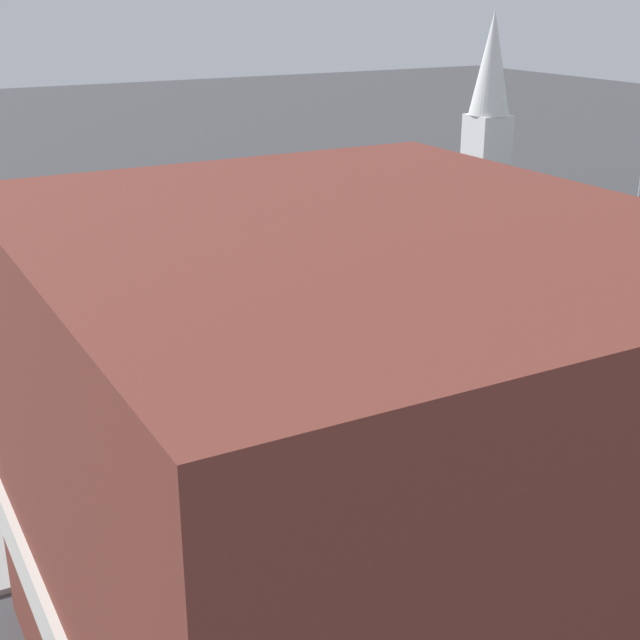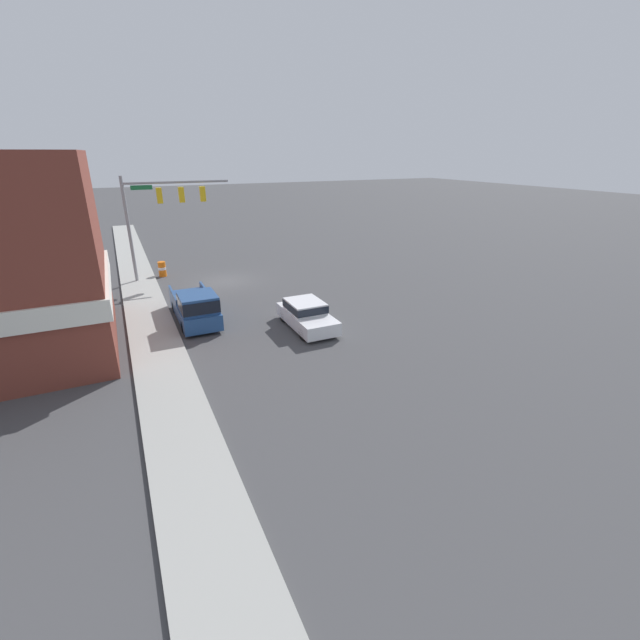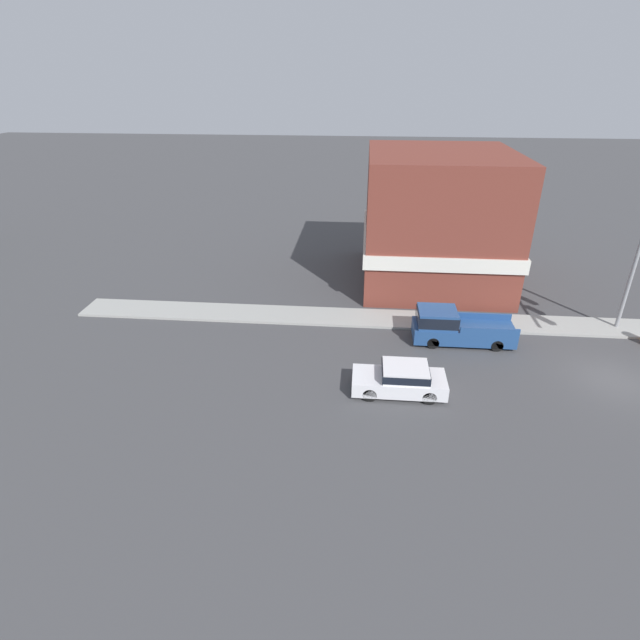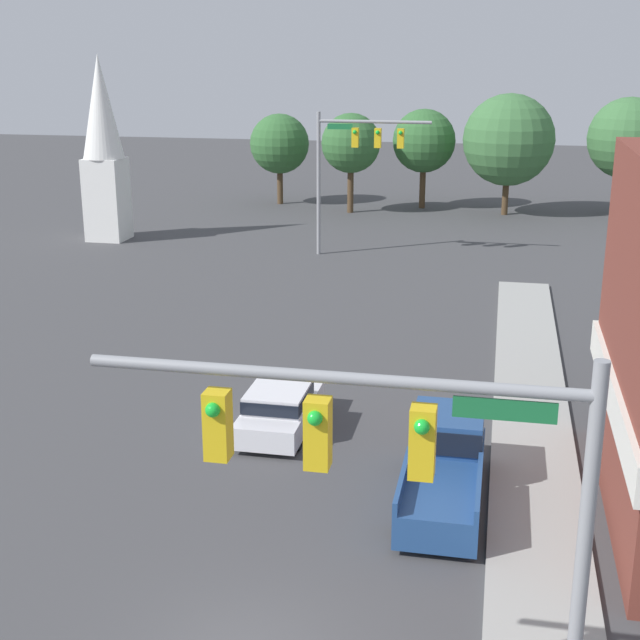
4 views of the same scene
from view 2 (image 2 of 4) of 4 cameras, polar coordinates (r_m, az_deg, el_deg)
name	(u,v)px [view 2 (image 2 of 4)]	position (r m, az deg, el deg)	size (l,w,h in m)	color
ground_plane	(225,281)	(32.10, -12.58, 5.04)	(200.00, 200.00, 0.00)	#424244
sidewalk_curb	(141,291)	(31.40, -22.74, 3.63)	(2.40, 60.00, 0.14)	#9E9E99
near_signal_assembly	(162,204)	(33.00, -20.29, 14.31)	(7.27, 0.49, 7.35)	gray
car_lead	(306,314)	(22.85, -1.82, 0.81)	(1.89, 4.37, 1.42)	black
pickup_truck_parked	(196,307)	(24.30, -16.25, 1.72)	(1.95, 5.51, 1.93)	black
construction_barrel	(162,269)	(34.63, -20.30, 6.40)	(0.57, 0.57, 1.12)	orange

